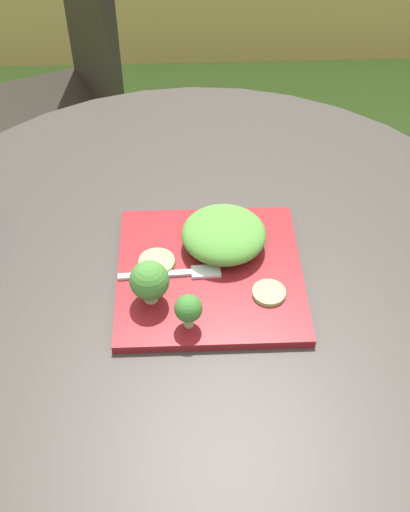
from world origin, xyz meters
The scene contains 10 objects.
ground_plane centered at (0.00, 0.00, 0.00)m, with size 12.00×12.00×0.00m, color #568438.
patio_table centered at (0.00, 0.00, 0.50)m, with size 1.08×1.08×0.71m.
patio_chair centered at (-0.36, 0.86, 0.53)m, with size 0.57×0.57×0.90m.
salad_plate centered at (0.01, -0.01, 0.71)m, with size 0.28×0.28×0.01m, color maroon.
fork centered at (-0.03, -0.02, 0.72)m, with size 0.15×0.03×0.00m.
lettuce_mound centered at (0.04, 0.04, 0.75)m, with size 0.13×0.13×0.05m, color #519338.
broccoli_floret_0 centered at (-0.02, -0.11, 0.76)m, with size 0.04×0.04×0.05m.
broccoli_floret_1 centered at (-0.07, -0.06, 0.76)m, with size 0.06×0.06×0.07m.
cucumber_slice_0 centered at (0.10, -0.06, 0.72)m, with size 0.05×0.05×0.01m, color #8EB766.
cucumber_slice_1 centered at (-0.07, 0.01, 0.73)m, with size 0.06×0.06×0.01m, color #8EB766.
Camera 1 is at (-0.02, -0.66, 1.42)m, focal length 44.56 mm.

